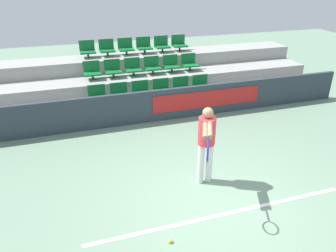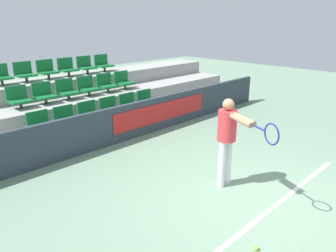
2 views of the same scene
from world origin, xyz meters
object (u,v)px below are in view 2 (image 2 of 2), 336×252
(stadium_chair_9, at_px, (87,87))
(stadium_chair_13, at_px, (25,73))
(stadium_chair_8, at_px, (67,90))
(stadium_chair_15, at_px, (67,68))
(stadium_chair_16, at_px, (86,66))
(stadium_chair_4, at_px, (129,104))
(stadium_chair_5, at_px, (146,100))
(stadium_chair_14, at_px, (47,70))
(stadium_chair_12, at_px, (0,75))
(tennis_player, at_px, (229,134))
(stadium_chair_11, at_px, (124,81))
(stadium_chair_2, at_px, (89,113))
(stadium_chair_10, at_px, (106,84))
(stadium_chair_3, at_px, (110,108))
(tennis_ball, at_px, (256,248))
(stadium_chair_17, at_px, (103,64))
(stadium_chair_1, at_px, (66,118))
(stadium_chair_7, at_px, (44,94))
(stadium_chair_6, at_px, (19,98))
(stadium_chair_0, at_px, (40,124))

(stadium_chair_9, height_order, stadium_chair_13, stadium_chair_13)
(stadium_chair_8, height_order, stadium_chair_15, stadium_chair_15)
(stadium_chair_13, xyz_separation_m, stadium_chair_16, (1.91, 0.00, 0.00))
(stadium_chair_4, xyz_separation_m, stadium_chair_15, (-0.64, 2.10, 0.84))
(stadium_chair_5, relative_size, stadium_chair_14, 1.00)
(stadium_chair_14, bearing_deg, stadium_chair_8, -90.00)
(stadium_chair_5, relative_size, stadium_chair_12, 1.00)
(stadium_chair_13, height_order, tennis_player, stadium_chair_13)
(stadium_chair_11, bearing_deg, stadium_chair_2, -151.18)
(stadium_chair_10, bearing_deg, stadium_chair_11, 0.00)
(stadium_chair_10, relative_size, stadium_chair_15, 1.00)
(stadium_chair_3, height_order, tennis_ball, stadium_chair_3)
(stadium_chair_17, bearing_deg, stadium_chair_4, -106.86)
(stadium_chair_8, xyz_separation_m, stadium_chair_15, (0.64, 1.05, 0.42))
(stadium_chair_1, relative_size, tennis_ball, 8.08)
(stadium_chair_2, distance_m, stadium_chair_10, 1.70)
(stadium_chair_9, xyz_separation_m, stadium_chair_12, (-1.91, 1.05, 0.42))
(stadium_chair_1, height_order, tennis_player, tennis_player)
(stadium_chair_9, height_order, stadium_chair_16, stadium_chair_16)
(stadium_chair_7, relative_size, stadium_chair_9, 1.00)
(stadium_chair_5, distance_m, stadium_chair_10, 1.30)
(stadium_chair_5, relative_size, stadium_chair_11, 1.00)
(stadium_chair_6, relative_size, stadium_chair_17, 1.00)
(stadium_chair_11, distance_m, stadium_chair_16, 1.30)
(stadium_chair_1, relative_size, stadium_chair_14, 1.00)
(stadium_chair_2, bearing_deg, stadium_chair_5, 0.00)
(stadium_chair_15, distance_m, stadium_chair_16, 0.64)
(stadium_chair_4, relative_size, stadium_chair_15, 1.00)
(stadium_chair_0, height_order, stadium_chair_14, stadium_chair_14)
(stadium_chair_0, xyz_separation_m, stadium_chair_16, (2.54, 2.10, 0.84))
(stadium_chair_17, xyz_separation_m, tennis_ball, (-2.69, -7.33, -1.48))
(stadium_chair_0, height_order, stadium_chair_16, stadium_chair_16)
(stadium_chair_9, bearing_deg, tennis_player, -93.14)
(tennis_player, bearing_deg, stadium_chair_11, 96.39)
(stadium_chair_7, height_order, stadium_chair_11, same)
(stadium_chair_1, relative_size, stadium_chair_15, 1.00)
(stadium_chair_0, bearing_deg, stadium_chair_11, 18.27)
(stadium_chair_3, bearing_deg, stadium_chair_5, 0.00)
(stadium_chair_4, xyz_separation_m, stadium_chair_12, (-2.54, 2.10, 0.84))
(stadium_chair_5, bearing_deg, stadium_chair_3, 180.00)
(tennis_player, relative_size, tennis_ball, 24.81)
(stadium_chair_10, relative_size, stadium_chair_17, 1.00)
(stadium_chair_11, relative_size, stadium_chair_17, 1.00)
(stadium_chair_12, bearing_deg, stadium_chair_5, -33.43)
(stadium_chair_3, xyz_separation_m, tennis_player, (-0.27, -3.91, 0.35))
(stadium_chair_9, distance_m, stadium_chair_15, 1.13)
(stadium_chair_16, bearing_deg, stadium_chair_3, -106.86)
(stadium_chair_8, xyz_separation_m, stadium_chair_10, (1.27, 0.00, 0.00))
(stadium_chair_0, relative_size, stadium_chair_17, 1.00)
(stadium_chair_9, bearing_deg, tennis_ball, -102.75)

